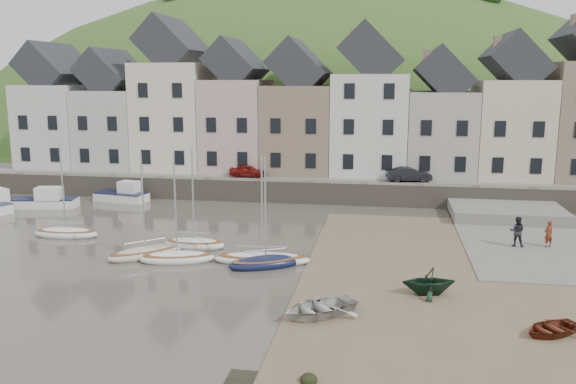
% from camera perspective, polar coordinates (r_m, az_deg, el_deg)
% --- Properties ---
extents(ground, '(160.00, 160.00, 0.00)m').
position_cam_1_polar(ground, '(33.20, -1.73, -7.03)').
color(ground, '#464037').
rests_on(ground, ground).
extents(quay_land, '(90.00, 30.00, 1.50)m').
position_cam_1_polar(quay_land, '(63.98, 3.87, 2.37)').
color(quay_land, '#395522').
rests_on(quay_land, ground).
extents(quay_street, '(70.00, 7.00, 0.10)m').
position_cam_1_polar(quay_street, '(52.56, 2.63, 1.40)').
color(quay_street, slate).
rests_on(quay_street, quay_land).
extents(seawall, '(70.00, 1.20, 1.80)m').
position_cam_1_polar(seawall, '(49.26, 2.13, -0.01)').
color(seawall, slate).
rests_on(seawall, ground).
extents(beach, '(18.00, 26.00, 0.06)m').
position_cam_1_polar(beach, '(32.95, 17.56, -7.64)').
color(beach, brown).
rests_on(beach, ground).
extents(slipway, '(8.00, 18.00, 0.12)m').
position_cam_1_polar(slipway, '(41.21, 21.59, -4.15)').
color(slipway, slate).
rests_on(slipway, ground).
extents(hillside, '(134.40, 84.00, 84.00)m').
position_cam_1_polar(hillside, '(95.90, 2.43, -6.21)').
color(hillside, '#395522').
rests_on(hillside, ground).
extents(townhouse_terrace, '(61.05, 8.00, 13.93)m').
position_cam_1_polar(townhouse_terrace, '(55.22, 4.95, 7.86)').
color(townhouse_terrace, silver).
rests_on(townhouse_terrace, quay_land).
extents(sailboat_0, '(4.39, 1.73, 6.32)m').
position_cam_1_polar(sailboat_0, '(41.53, -20.49, -3.67)').
color(sailboat_0, white).
rests_on(sailboat_0, ground).
extents(sailboat_1, '(3.79, 1.52, 6.32)m').
position_cam_1_polar(sailboat_1, '(36.90, -8.94, -4.88)').
color(sailboat_1, white).
rests_on(sailboat_1, ground).
extents(sailboat_2, '(4.28, 4.12, 6.32)m').
position_cam_1_polar(sailboat_2, '(35.58, -13.50, -5.66)').
color(sailboat_2, beige).
rests_on(sailboat_2, ground).
extents(sailboat_3, '(4.44, 2.52, 6.32)m').
position_cam_1_polar(sailboat_3, '(34.31, -10.55, -6.16)').
color(sailboat_3, white).
rests_on(sailboat_3, ground).
extents(sailboat_4, '(5.54, 2.05, 6.32)m').
position_cam_1_polar(sailboat_4, '(33.56, -2.47, -6.38)').
color(sailboat_4, white).
rests_on(sailboat_4, ground).
extents(sailboat_5, '(4.42, 3.26, 6.32)m').
position_cam_1_polar(sailboat_5, '(32.90, -2.15, -6.72)').
color(sailboat_5, '#12173A').
rests_on(sailboat_5, ground).
extents(motorboat_0, '(5.81, 2.74, 1.70)m').
position_cam_1_polar(motorboat_0, '(51.35, -22.38, -0.75)').
color(motorboat_0, white).
rests_on(motorboat_0, ground).
extents(motorboat_2, '(4.71, 2.50, 1.70)m').
position_cam_1_polar(motorboat_2, '(51.78, -15.49, -0.22)').
color(motorboat_2, white).
rests_on(motorboat_2, ground).
extents(rowboat_white, '(4.30, 4.18, 0.73)m').
position_cam_1_polar(rowboat_white, '(26.31, 2.98, -10.98)').
color(rowboat_white, beige).
rests_on(rowboat_white, beach).
extents(rowboat_green, '(2.94, 2.68, 1.33)m').
position_cam_1_polar(rowboat_green, '(29.34, 13.31, -8.29)').
color(rowboat_green, black).
rests_on(rowboat_green, beach).
extents(rowboat_red, '(3.18, 2.98, 0.54)m').
position_cam_1_polar(rowboat_red, '(26.71, 23.88, -11.82)').
color(rowboat_red, maroon).
rests_on(rowboat_red, beach).
extents(person_red, '(0.71, 0.62, 1.63)m').
position_cam_1_polar(person_red, '(39.35, 23.67, -3.69)').
color(person_red, maroon).
rests_on(person_red, slipway).
extents(person_dark, '(1.04, 0.89, 1.85)m').
position_cam_1_polar(person_dark, '(38.76, 21.07, -3.53)').
color(person_dark, '#222328').
rests_on(person_dark, slipway).
extents(car_left, '(3.24, 1.35, 1.09)m').
position_cam_1_polar(car_left, '(52.52, -3.87, 2.04)').
color(car_left, maroon).
rests_on(car_left, quay_street).
extents(car_right, '(3.89, 1.94, 1.23)m').
position_cam_1_polar(car_right, '(51.13, 11.51, 1.67)').
color(car_right, black).
rests_on(car_right, quay_street).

